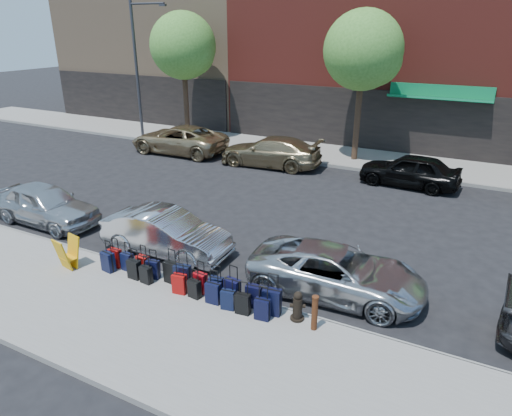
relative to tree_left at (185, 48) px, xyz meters
The scene contains 38 objects.
ground 14.72m from the tree_left, 43.94° to the right, with size 120.00×120.00×0.00m, color black.
sidewalk_near 19.54m from the tree_left, 58.36° to the right, with size 60.00×4.00×0.15m, color gray.
sidewalk_far 11.22m from the tree_left, ahead, with size 60.00×4.00×0.15m, color gray.
curb_near 17.92m from the tree_left, 54.81° to the right, with size 60.00×0.08×0.15m, color gray.
curb_far 11.31m from the tree_left, ahead, with size 60.00×0.08×0.15m, color gray.
building_left 10.79m from the tree_left, 125.90° to the left, with size 15.00×12.12×16.00m.
tree_left is the anchor object (origin of this frame).
tree_center 10.50m from the tree_left, ahead, with size 3.80×3.80×7.27m.
streetlight 3.11m from the tree_left, 166.61° to the right, with size 2.59×0.18×8.00m.
suitcase_front_0 16.87m from the tree_left, 62.67° to the right, with size 0.38×0.22×0.89m.
suitcase_front_1 17.08m from the tree_left, 61.23° to the right, with size 0.36×0.21×0.85m.
suitcase_front_2 17.28m from the tree_left, 59.56° to the right, with size 0.38×0.24×0.87m.
suitcase_front_3 17.53m from the tree_left, 58.47° to the right, with size 0.38×0.24×0.85m.
suitcase_front_4 17.79m from the tree_left, 56.70° to the right, with size 0.42×0.25×0.98m.
suitcase_front_5 18.06m from the tree_left, 55.66° to the right, with size 0.46×0.29×1.05m.
suitcase_front_6 18.36m from the tree_left, 54.18° to the right, with size 0.38×0.24×0.88m.
suitcase_front_7 18.62m from the tree_left, 52.89° to the right, with size 0.38×0.24×0.88m.
suitcase_front_8 18.88m from the tree_left, 51.70° to the right, with size 0.43×0.27×0.98m.
suitcase_front_9 19.24m from the tree_left, 50.19° to the right, with size 0.41×0.26×0.95m.
suitcase_front_10 19.60m from the tree_left, 49.12° to the right, with size 0.47×0.29×1.07m.
suitcase_back_0 17.11m from the tree_left, 63.11° to the right, with size 0.42×0.28×0.93m.
suitcase_back_2 17.51m from the tree_left, 60.22° to the right, with size 0.37×0.22×0.88m.
suitcase_back_3 17.78m from the tree_left, 59.00° to the right, with size 0.35×0.22×0.79m.
suitcase_back_5 18.34m from the tree_left, 55.91° to the right, with size 0.39×0.26×0.86m.
suitcase_back_6 18.59m from the tree_left, 54.68° to the right, with size 0.35×0.23×0.79m.
suitcase_back_7 18.89m from the tree_left, 53.20° to the right, with size 0.39×0.23×0.90m.
suitcase_back_8 19.21m from the tree_left, 52.17° to the right, with size 0.37×0.26×0.82m.
suitcase_back_9 19.46m from the tree_left, 51.17° to the right, with size 0.38×0.24×0.85m.
suitcase_back_10 19.77m from the tree_left, 49.94° to the right, with size 0.38×0.25×0.86m.
fire_hydrant 19.96m from the tree_left, 47.54° to the right, with size 0.38×0.34×0.75m.
bollard 20.38m from the tree_left, 46.85° to the right, with size 0.16×0.16×0.87m.
display_rack 16.94m from the tree_left, 67.30° to the right, with size 0.62×0.66×0.94m.
car_near_0 13.92m from the tree_left, 77.94° to the right, with size 1.71×4.24×1.44m, color silver.
car_near_1 15.76m from the tree_left, 57.78° to the right, with size 1.44×4.14×1.37m, color silver.
car_near_2 18.97m from the tree_left, 42.98° to the right, with size 2.13×4.63×1.29m, color silver.
car_far_0 5.53m from the tree_left, 66.29° to the right, with size 2.52×5.45×1.52m, color tan.
car_far_1 8.68m from the tree_left, 21.60° to the right, with size 2.08×5.12×1.49m, color #917E59.
car_far_2 14.61m from the tree_left, 11.23° to the right, with size 1.72×4.27×1.45m, color black.
Camera 1 is at (6.49, -13.30, 6.69)m, focal length 32.00 mm.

